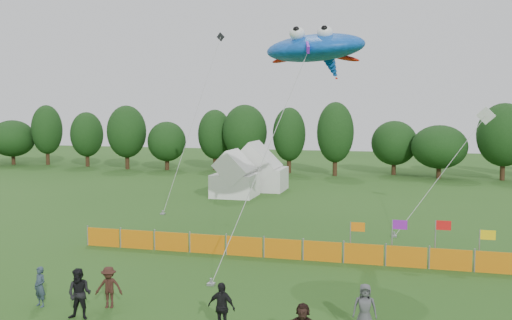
% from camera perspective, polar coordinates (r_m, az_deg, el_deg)
% --- Properties ---
extents(ground, '(160.00, 160.00, 0.00)m').
position_cam_1_polar(ground, '(21.28, -4.28, -15.58)').
color(ground, '#234C16').
rests_on(ground, ground).
extents(treeline, '(104.57, 8.78, 8.36)m').
position_cam_1_polar(treeline, '(63.99, 10.35, 2.20)').
color(treeline, '#382314').
rests_on(treeline, ground).
extents(tent_left, '(3.60, 3.60, 3.17)m').
position_cam_1_polar(tent_left, '(48.31, -2.13, -1.79)').
color(tent_left, white).
rests_on(tent_left, ground).
extents(tent_right, '(4.77, 3.82, 3.37)m').
position_cam_1_polar(tent_right, '(52.03, 0.35, -1.16)').
color(tent_right, silver).
rests_on(tent_right, ground).
extents(barrier_fence, '(21.90, 0.06, 1.00)m').
position_cam_1_polar(barrier_fence, '(28.91, 2.67, -8.87)').
color(barrier_fence, '#CF6E0B').
rests_on(barrier_fence, ground).
extents(flag_row, '(8.73, 0.40, 2.23)m').
position_cam_1_polar(flag_row, '(28.63, 17.85, -7.39)').
color(flag_row, gray).
rests_on(flag_row, ground).
extents(spectator_a, '(0.65, 0.54, 1.54)m').
position_cam_1_polar(spectator_a, '(23.70, -20.79, -11.76)').
color(spectator_a, '#2A3947').
rests_on(spectator_a, ground).
extents(spectator_b, '(0.97, 0.80, 1.84)m').
position_cam_1_polar(spectator_b, '(21.87, -17.24, -12.68)').
color(spectator_b, black).
rests_on(spectator_b, ground).
extents(spectator_c, '(1.13, 0.81, 1.59)m').
position_cam_1_polar(spectator_c, '(22.78, -14.49, -12.21)').
color(spectator_c, '#331B14').
rests_on(spectator_c, ground).
extents(spectator_d, '(1.08, 0.61, 1.73)m').
position_cam_1_polar(spectator_d, '(19.85, -3.49, -14.50)').
color(spectator_d, black).
rests_on(spectator_d, ground).
extents(spectator_e, '(0.86, 0.61, 1.66)m').
position_cam_1_polar(spectator_e, '(20.18, 10.82, -14.34)').
color(spectator_e, '#48484C').
rests_on(spectator_e, ground).
extents(stingray_kite, '(7.19, 16.09, 11.78)m').
position_cam_1_polar(stingray_kite, '(31.62, 6.06, 10.97)').
color(stingray_kite, blue).
rests_on(stingray_kite, ground).
extents(small_kite_white, '(6.28, 6.23, 7.64)m').
position_cam_1_polar(small_kite_white, '(38.27, 19.91, 1.23)').
color(small_kite_white, white).
rests_on(small_kite_white, ground).
extents(small_kite_dark, '(2.23, 8.38, 13.66)m').
position_cam_1_polar(small_kite_dark, '(44.01, -6.03, 4.73)').
color(small_kite_dark, black).
rests_on(small_kite_dark, ground).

